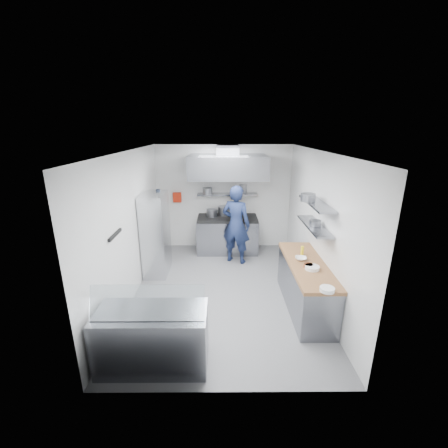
{
  "coord_description": "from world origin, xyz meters",
  "views": [
    {
      "loc": [
        -0.04,
        -5.46,
        3.19
      ],
      "look_at": [
        0.0,
        0.6,
        1.25
      ],
      "focal_mm": 24.0,
      "sensor_mm": 36.0,
      "label": 1
    }
  ],
  "objects_px": {
    "chef": "(236,225)",
    "display_case": "(153,338)",
    "gas_range": "(227,235)",
    "wire_rack": "(156,234)"
  },
  "relations": [
    {
      "from": "wire_rack",
      "to": "display_case",
      "type": "xyz_separation_m",
      "value": [
        0.53,
        -2.87,
        -0.5
      ]
    },
    {
      "from": "chef",
      "to": "display_case",
      "type": "bearing_deg",
      "value": 92.54
    },
    {
      "from": "chef",
      "to": "wire_rack",
      "type": "height_order",
      "value": "chef"
    },
    {
      "from": "wire_rack",
      "to": "gas_range",
      "type": "bearing_deg",
      "value": 36.98
    },
    {
      "from": "chef",
      "to": "wire_rack",
      "type": "xyz_separation_m",
      "value": [
        -1.83,
        -0.55,
        -0.04
      ]
    },
    {
      "from": "chef",
      "to": "display_case",
      "type": "xyz_separation_m",
      "value": [
        -1.3,
        -3.43,
        -0.54
      ]
    },
    {
      "from": "chef",
      "to": "wire_rack",
      "type": "bearing_deg",
      "value": 40.17
    },
    {
      "from": "chef",
      "to": "wire_rack",
      "type": "relative_size",
      "value": 1.05
    },
    {
      "from": "gas_range",
      "to": "display_case",
      "type": "xyz_separation_m",
      "value": [
        -1.1,
        -4.1,
        -0.03
      ]
    },
    {
      "from": "wire_rack",
      "to": "display_case",
      "type": "height_order",
      "value": "wire_rack"
    }
  ]
}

